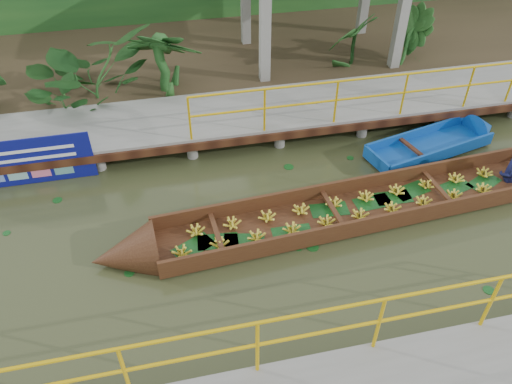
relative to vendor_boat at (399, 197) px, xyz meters
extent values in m
plane|color=#2E371B|center=(-2.75, -0.19, -0.22)|extent=(80.00, 80.00, 0.00)
cube|color=#2F2617|center=(-2.75, 7.31, 0.00)|extent=(30.00, 8.00, 0.45)
cube|color=gray|center=(-2.75, 3.31, 0.28)|extent=(16.00, 2.00, 0.15)
cube|color=black|center=(-2.75, 2.31, 0.20)|extent=(16.00, 0.12, 0.18)
cylinder|color=#E5B00C|center=(0.00, 2.36, 1.35)|extent=(7.50, 0.05, 0.05)
cylinder|color=#E5B00C|center=(0.00, 2.36, 0.90)|extent=(7.50, 0.05, 0.05)
cylinder|color=#E5B00C|center=(0.00, 2.36, 0.85)|extent=(0.05, 0.05, 1.00)
cylinder|color=gray|center=(-6.75, 2.51, 0.00)|extent=(0.24, 0.24, 0.55)
cylinder|color=gray|center=(-6.75, 4.11, 0.00)|extent=(0.24, 0.24, 0.55)
cylinder|color=gray|center=(-4.75, 2.51, 0.00)|extent=(0.24, 0.24, 0.55)
cylinder|color=gray|center=(-4.75, 4.11, 0.00)|extent=(0.24, 0.24, 0.55)
cylinder|color=gray|center=(-2.75, 2.51, 0.00)|extent=(0.24, 0.24, 0.55)
cylinder|color=gray|center=(-2.75, 4.11, 0.00)|extent=(0.24, 0.24, 0.55)
cylinder|color=gray|center=(-0.75, 2.51, 0.00)|extent=(0.24, 0.24, 0.55)
cylinder|color=gray|center=(-0.75, 4.11, 0.00)|extent=(0.24, 0.24, 0.55)
cylinder|color=gray|center=(1.25, 2.51, 0.00)|extent=(0.24, 0.24, 0.55)
cylinder|color=gray|center=(1.25, 4.11, 0.00)|extent=(0.24, 0.24, 0.55)
cylinder|color=gray|center=(3.25, 2.51, 0.00)|extent=(0.24, 0.24, 0.55)
cylinder|color=gray|center=(3.25, 4.11, 0.00)|extent=(0.24, 0.24, 0.55)
cylinder|color=gray|center=(-2.75, 2.51, 0.00)|extent=(0.24, 0.24, 0.55)
cylinder|color=#E5B00C|center=(-1.75, -3.24, 1.43)|extent=(10.00, 0.05, 0.05)
cylinder|color=#E5B00C|center=(-1.75, -3.24, 0.98)|extent=(10.00, 0.05, 0.05)
cylinder|color=#E5B00C|center=(-1.75, -3.24, 0.93)|extent=(0.05, 0.05, 1.00)
cube|color=gray|center=(-1.55, 4.91, 1.38)|extent=(0.25, 0.25, 2.80)
cube|color=gray|center=(2.05, 4.91, 1.38)|extent=(0.25, 0.25, 2.80)
cube|color=gray|center=(-1.55, 7.31, 1.38)|extent=(0.25, 0.25, 2.80)
cube|color=#3B1D10|center=(-0.25, -0.02, -0.16)|extent=(9.10, 1.76, 0.07)
cube|color=#3B1D10|center=(-0.29, 0.55, 0.00)|extent=(9.03, 0.70, 0.38)
cube|color=#3B1D10|center=(-0.21, -0.58, 0.00)|extent=(9.03, 0.70, 0.38)
cone|color=#3B1D10|center=(-5.27, -0.37, -0.07)|extent=(1.20, 1.16, 1.09)
cube|color=#0D4299|center=(1.46, 1.56, -0.13)|extent=(3.02, 1.53, 0.10)
cube|color=#0D4299|center=(1.35, 1.98, -0.01)|extent=(2.82, 0.74, 0.29)
cube|color=#0D4299|center=(1.56, 1.14, -0.01)|extent=(2.82, 0.74, 0.29)
cube|color=#0D4299|center=(0.05, 1.22, -0.01)|extent=(0.26, 0.86, 0.29)
cone|color=#0D4299|center=(3.05, 1.95, -0.07)|extent=(0.75, 0.92, 0.81)
cube|color=black|center=(0.99, 1.45, 0.03)|extent=(0.30, 0.87, 0.05)
cube|color=navy|center=(-7.53, 2.29, 0.33)|extent=(3.46, 0.03, 1.08)
cube|color=white|center=(-7.53, 2.27, 0.60)|extent=(2.82, 0.01, 0.07)
cube|color=white|center=(-7.53, 2.27, 0.40)|extent=(2.82, 0.01, 0.07)
imported|color=#15441B|center=(-6.02, 5.11, 1.17)|extent=(1.52, 1.52, 1.89)
imported|color=#15441B|center=(-4.02, 5.11, 1.17)|extent=(1.52, 1.52, 1.89)
imported|color=#15441B|center=(0.98, 5.11, 1.17)|extent=(1.52, 1.52, 1.89)
imported|color=#15441B|center=(2.48, 5.11, 1.17)|extent=(1.52, 1.52, 1.89)
camera|label=1|loc=(-4.31, -6.62, 6.33)|focal=35.00mm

